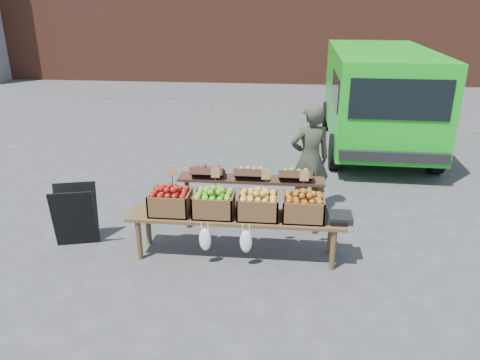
# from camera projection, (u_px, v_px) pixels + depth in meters

# --- Properties ---
(ground) EXTENTS (80.00, 80.00, 0.00)m
(ground) POSITION_uv_depth(u_px,v_px,m) (191.00, 259.00, 5.93)
(ground) COLOR #444447
(delivery_van) EXTENTS (2.25, 4.75, 2.11)m
(delivery_van) POSITION_uv_depth(u_px,v_px,m) (378.00, 100.00, 9.95)
(delivery_van) COLOR green
(delivery_van) RESTS_ON ground
(vendor) EXTENTS (0.71, 0.56, 1.69)m
(vendor) POSITION_uv_depth(u_px,v_px,m) (310.00, 159.00, 6.98)
(vendor) COLOR #373A2A
(vendor) RESTS_ON ground
(chalkboard_sign) EXTENTS (0.61, 0.44, 0.83)m
(chalkboard_sign) POSITION_uv_depth(u_px,v_px,m) (75.00, 216.00, 6.17)
(chalkboard_sign) COLOR black
(chalkboard_sign) RESTS_ON ground
(back_table) EXTENTS (2.10, 0.44, 1.04)m
(back_table) POSITION_uv_depth(u_px,v_px,m) (251.00, 197.00, 6.49)
(back_table) COLOR #3E251A
(back_table) RESTS_ON ground
(display_bench) EXTENTS (2.70, 0.56, 0.57)m
(display_bench) POSITION_uv_depth(u_px,v_px,m) (236.00, 236.00, 5.92)
(display_bench) COLOR brown
(display_bench) RESTS_ON ground
(crate_golden_apples) EXTENTS (0.50, 0.40, 0.28)m
(crate_golden_apples) POSITION_uv_depth(u_px,v_px,m) (170.00, 202.00, 5.84)
(crate_golden_apples) COLOR maroon
(crate_golden_apples) RESTS_ON display_bench
(crate_russet_pears) EXTENTS (0.50, 0.40, 0.28)m
(crate_russet_pears) POSITION_uv_depth(u_px,v_px,m) (214.00, 204.00, 5.79)
(crate_russet_pears) COLOR #43921E
(crate_russet_pears) RESTS_ON display_bench
(crate_red_apples) EXTENTS (0.50, 0.40, 0.28)m
(crate_red_apples) POSITION_uv_depth(u_px,v_px,m) (258.00, 206.00, 5.74)
(crate_red_apples) COLOR gold
(crate_red_apples) RESTS_ON display_bench
(crate_green_apples) EXTENTS (0.50, 0.40, 0.28)m
(crate_green_apples) POSITION_uv_depth(u_px,v_px,m) (303.00, 208.00, 5.69)
(crate_green_apples) COLOR #AD6718
(crate_green_apples) RESTS_ON display_bench
(weighing_scale) EXTENTS (0.34, 0.30, 0.08)m
(weighing_scale) POSITION_uv_depth(u_px,v_px,m) (338.00, 217.00, 5.68)
(weighing_scale) COLOR black
(weighing_scale) RESTS_ON display_bench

